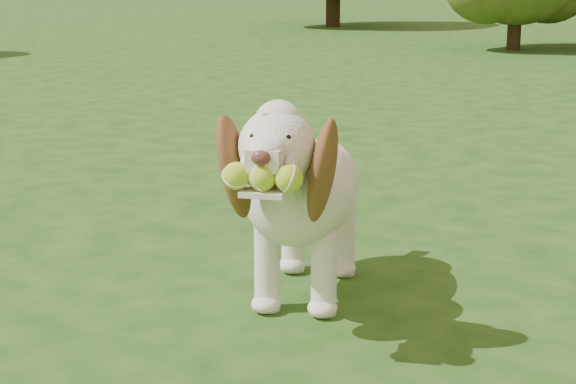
{
  "coord_description": "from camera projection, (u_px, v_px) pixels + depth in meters",
  "views": [
    {
      "loc": [
        -0.62,
        -2.85,
        1.1
      ],
      "look_at": [
        -0.55,
        -0.11,
        0.42
      ],
      "focal_mm": 60.0,
      "sensor_mm": 36.0,
      "label": 1
    }
  ],
  "objects": [
    {
      "name": "ground",
      "position": [
        461.0,
        309.0,
        3.05
      ],
      "size": [
        80.0,
        80.0,
        0.0
      ],
      "primitive_type": "plane",
      "color": "#193F12",
      "rests_on": "ground"
    },
    {
      "name": "dog",
      "position": [
        302.0,
        188.0,
        3.05
      ],
      "size": [
        0.53,
        1.08,
        0.71
      ],
      "rotation": [
        0.0,
        0.0,
        -0.24
      ],
      "color": "white",
      "rests_on": "ground"
    }
  ]
}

